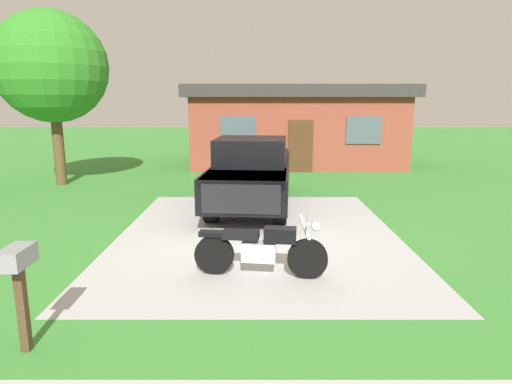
{
  "coord_description": "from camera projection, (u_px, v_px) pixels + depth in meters",
  "views": [
    {
      "loc": [
        -0.05,
        -9.2,
        2.85
      ],
      "look_at": [
        -0.07,
        0.23,
        0.9
      ],
      "focal_mm": 30.92,
      "sensor_mm": 36.0,
      "label": 1
    }
  ],
  "objects": [
    {
      "name": "driveway_pad",
      "position": [
        259.0,
        234.0,
        9.58
      ],
      "size": [
        5.99,
        7.61,
        0.01
      ],
      "primitive_type": "cube",
      "color": "#B2B2B2",
      "rests_on": "ground"
    },
    {
      "name": "neighbor_house",
      "position": [
        297.0,
        125.0,
        20.07
      ],
      "size": [
        9.6,
        5.6,
        3.5
      ],
      "color": "brown",
      "rests_on": "ground"
    },
    {
      "name": "motorcycle",
      "position": [
        263.0,
        249.0,
        7.24
      ],
      "size": [
        2.21,
        0.7,
        1.09
      ],
      "color": "black",
      "rests_on": "ground"
    },
    {
      "name": "pickup_truck",
      "position": [
        254.0,
        171.0,
        12.13
      ],
      "size": [
        2.44,
        5.76,
        1.9
      ],
      "color": "black",
      "rests_on": "ground"
    },
    {
      "name": "shade_tree",
      "position": [
        53.0,
        68.0,
        14.55
      ],
      "size": [
        3.65,
        3.65,
        5.77
      ],
      "color": "brown",
      "rests_on": "ground"
    },
    {
      "name": "mailbox",
      "position": [
        20.0,
        271.0,
        4.95
      ],
      "size": [
        0.26,
        0.48,
        1.26
      ],
      "color": "#4C3823",
      "rests_on": "ground"
    },
    {
      "name": "ground_plane",
      "position": [
        259.0,
        235.0,
        9.58
      ],
      "size": [
        80.0,
        80.0,
        0.0
      ],
      "primitive_type": "plane",
      "color": "#3D8835"
    }
  ]
}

